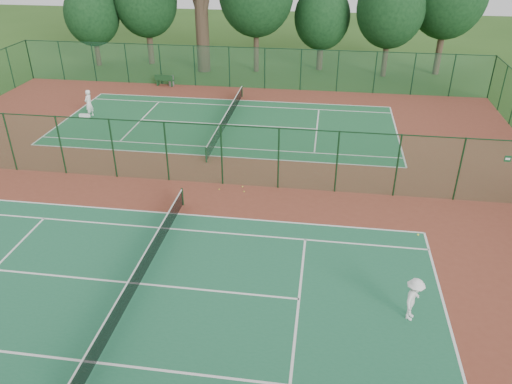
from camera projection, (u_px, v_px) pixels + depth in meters
ground at (196, 182)px, 27.87m from camera, size 120.00×120.00×0.00m
red_pad at (196, 182)px, 27.87m from camera, size 40.00×36.00×0.01m
court_near at (140, 284)px, 20.05m from camera, size 23.77×10.97×0.01m
court_far at (227, 124)px, 35.67m from camera, size 23.77×10.97×0.01m
fence_north at (247, 68)px, 42.65m from camera, size 40.00×0.09×3.50m
fence_divider at (194, 153)px, 27.02m from camera, size 40.00×0.09×3.50m
tennis_net_near at (139, 273)px, 19.79m from camera, size 0.10×12.90×0.97m
tennis_net_far at (227, 117)px, 35.42m from camera, size 0.10×12.90×0.97m
player_near at (414, 299)px, 17.92m from camera, size 1.05×1.29×1.75m
player_far at (89, 103)px, 36.64m from camera, size 0.59×0.80×2.01m
trash_bin at (171, 81)px, 43.78m from camera, size 0.56×0.56×0.88m
bench at (165, 80)px, 43.65m from camera, size 1.70×0.59×1.03m
kit_bag at (84, 116)px, 36.83m from camera, size 0.75×0.34×0.27m
stray_ball_a at (219, 189)px, 27.03m from camera, size 0.06×0.06×0.06m
stray_ball_b at (242, 187)px, 27.28m from camera, size 0.07×0.07×0.07m
stray_ball_c at (244, 191)px, 26.81m from camera, size 0.07×0.07×0.07m
evergreen_row at (262, 69)px, 48.86m from camera, size 39.00×5.00×12.00m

